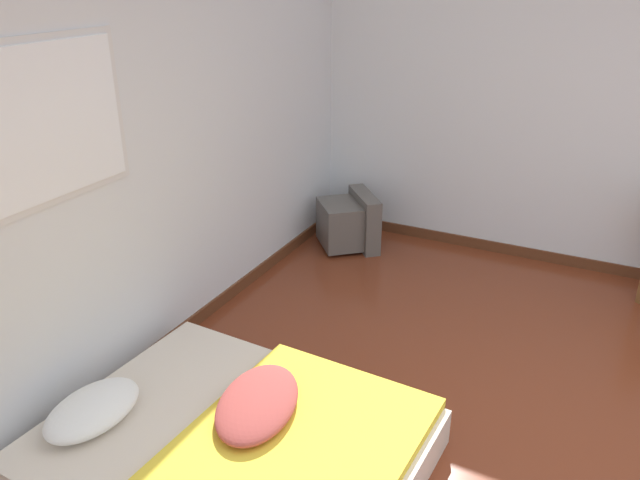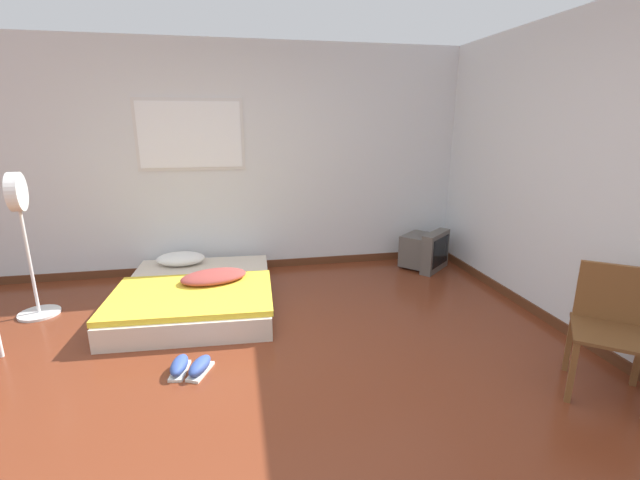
{
  "view_description": "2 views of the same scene",
  "coord_description": "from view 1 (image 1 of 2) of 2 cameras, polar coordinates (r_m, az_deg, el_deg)",
  "views": [
    {
      "loc": [
        -2.35,
        0.24,
        2.28
      ],
      "look_at": [
        0.86,
        1.86,
        0.67
      ],
      "focal_mm": 35.0,
      "sensor_mm": 36.0,
      "label": 1
    },
    {
      "loc": [
        -0.04,
        -2.38,
        1.74
      ],
      "look_at": [
        0.79,
        1.76,
        0.56
      ],
      "focal_mm": 24.0,
      "sensor_mm": 36.0,
      "label": 2
    }
  ],
  "objects": [
    {
      "name": "crt_tv",
      "position": [
        5.37,
        2.72,
        1.64
      ],
      "size": [
        0.65,
        0.65,
        0.47
      ],
      "color": "#56514C",
      "rests_on": "ground_plane"
    },
    {
      "name": "wall_back",
      "position": [
        3.52,
        -18.75,
        6.58
      ],
      "size": [
        7.71,
        0.08,
        2.6
      ],
      "color": "silver",
      "rests_on": "ground_plane"
    },
    {
      "name": "mattress_bed",
      "position": [
        3.2,
        -7.97,
        -18.35
      ],
      "size": [
        1.5,
        1.8,
        0.35
      ],
      "color": "beige",
      "rests_on": "ground_plane"
    }
  ]
}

